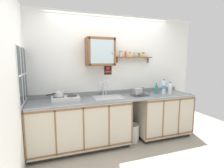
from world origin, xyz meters
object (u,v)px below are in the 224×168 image
object	(u,v)px
saucepan	(58,94)
hot_plate_stove	(66,99)
wall_cabinet	(100,52)
bottle_juice_amber_0	(164,87)
dish_rack	(139,94)
warning_sign	(108,69)
trash_bin	(133,132)
bottle_water_clear_1	(164,87)
bottle_opaque_white_2	(170,88)
bottle_detergent_teal_3	(156,89)
sink	(108,99)

from	to	relation	value
saucepan	hot_plate_stove	bearing A→B (deg)	-7.61
saucepan	wall_cabinet	world-z (taller)	wall_cabinet
bottle_juice_amber_0	dish_rack	size ratio (longest dim) A/B	0.83
warning_sign	trash_bin	bearing A→B (deg)	-42.61
bottle_water_clear_1	saucepan	bearing A→B (deg)	176.29
dish_rack	trash_bin	world-z (taller)	dish_rack
bottle_opaque_white_2	trash_bin	xyz separation A→B (m)	(-0.84, 0.01, -0.85)
wall_cabinet	bottle_water_clear_1	bearing A→B (deg)	-10.56
saucepan	bottle_juice_amber_0	world-z (taller)	bottle_juice_amber_0
bottle_water_clear_1	bottle_detergent_teal_3	xyz separation A→B (m)	(-0.07, 0.16, -0.05)
dish_rack	wall_cabinet	xyz separation A→B (m)	(-0.76, 0.17, 0.82)
sink	bottle_opaque_white_2	bearing A→B (deg)	-4.62
bottle_detergent_teal_3	dish_rack	distance (m)	0.47
bottle_opaque_white_2	trash_bin	distance (m)	1.20
sink	trash_bin	size ratio (longest dim) A/B	1.61
saucepan	dish_rack	world-z (taller)	dish_rack
bottle_juice_amber_0	dish_rack	bearing A→B (deg)	-170.43
hot_plate_stove	bottle_juice_amber_0	xyz separation A→B (m)	(2.10, 0.06, 0.09)
sink	wall_cabinet	xyz separation A→B (m)	(-0.11, 0.12, 0.89)
hot_plate_stove	dish_rack	bearing A→B (deg)	-2.02
hot_plate_stove	wall_cabinet	world-z (taller)	wall_cabinet
sink	bottle_water_clear_1	size ratio (longest dim) A/B	1.78
hot_plate_stove	bottle_juice_amber_0	world-z (taller)	bottle_juice_amber_0
dish_rack	hot_plate_stove	bearing A→B (deg)	177.98
bottle_opaque_white_2	sink	bearing A→B (deg)	175.38
dish_rack	warning_sign	xyz separation A→B (m)	(-0.55, 0.33, 0.48)
sink	dish_rack	bearing A→B (deg)	-4.75
bottle_juice_amber_0	wall_cabinet	xyz separation A→B (m)	(-1.43, 0.06, 0.74)
wall_cabinet	trash_bin	distance (m)	1.73
dish_rack	warning_sign	size ratio (longest dim) A/B	1.50
bottle_juice_amber_0	bottle_detergent_teal_3	bearing A→B (deg)	-174.67
bottle_juice_amber_0	hot_plate_stove	bearing A→B (deg)	-178.26
hot_plate_stove	bottle_detergent_teal_3	bearing A→B (deg)	1.33
bottle_water_clear_1	warning_sign	bearing A→B (deg)	159.86
warning_sign	saucepan	bearing A→B (deg)	-165.25
warning_sign	trash_bin	world-z (taller)	warning_sign
bottle_opaque_white_2	dish_rack	distance (m)	0.70
hot_plate_stove	bottle_juice_amber_0	bearing A→B (deg)	1.74
bottle_detergent_teal_3	sink	bearing A→B (deg)	-177.91
warning_sign	bottle_opaque_white_2	bearing A→B (deg)	-17.06
bottle_opaque_white_2	wall_cabinet	world-z (taller)	wall_cabinet
bottle_water_clear_1	bottle_detergent_teal_3	distance (m)	0.18
bottle_juice_amber_0	warning_sign	size ratio (longest dim) A/B	1.25
hot_plate_stove	bottle_opaque_white_2	bearing A→B (deg)	-2.84
bottle_juice_amber_0	trash_bin	size ratio (longest dim) A/B	0.75
bottle_opaque_white_2	trash_bin	size ratio (longest dim) A/B	0.73
bottle_detergent_teal_3	saucepan	bearing A→B (deg)	-179.21
bottle_water_clear_1	bottle_detergent_teal_3	world-z (taller)	bottle_water_clear_1
hot_plate_stove	warning_sign	world-z (taller)	warning_sign
sink	warning_sign	size ratio (longest dim) A/B	2.67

